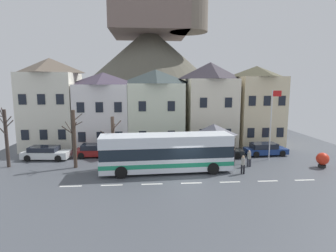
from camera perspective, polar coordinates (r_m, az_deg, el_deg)
ground_plane at (r=22.70m, az=4.36°, el=-10.68°), size 40.00×60.00×0.07m
townhouse_00 at (r=35.22m, az=-22.80°, el=4.29°), size 5.78×6.36×10.42m
townhouse_01 at (r=33.89m, az=-13.02°, el=3.24°), size 5.96×6.42×8.82m
townhouse_02 at (r=33.75m, az=-2.51°, el=3.74°), size 6.33×6.93×9.19m
townhouse_03 at (r=34.20m, az=8.58°, el=4.44°), size 5.61×6.22×10.04m
townhouse_04 at (r=36.26m, az=17.49°, el=4.06°), size 5.15×6.89×9.65m
hilltop_castle at (r=50.73m, az=-3.69°, el=10.65°), size 40.29×40.29×24.24m
transit_bus at (r=23.74m, az=-0.36°, el=-5.60°), size 11.30×3.24×3.23m
bus_shelter at (r=27.94m, az=9.36°, el=-0.79°), size 3.60×3.60×3.54m
parked_car_00 at (r=31.20m, az=19.35°, el=-4.52°), size 4.44×2.06×1.28m
parked_car_01 at (r=30.40m, az=-23.82°, el=-5.08°), size 4.71×2.27×1.30m
parked_car_02 at (r=29.34m, az=11.19°, el=-5.00°), size 4.18×2.28×1.29m
parked_car_03 at (r=29.75m, az=-14.49°, el=-4.91°), size 4.44×1.94×1.31m
pedestrian_00 at (r=26.97m, az=10.17°, el=-5.78°), size 0.29×0.33×1.55m
pedestrian_01 at (r=26.33m, az=13.27°, el=-5.86°), size 0.32×0.32×1.65m
pedestrian_02 at (r=26.41m, az=16.34°, el=-6.39°), size 0.38×0.31×1.52m
pedestrian_03 at (r=24.17m, az=15.18°, el=-7.50°), size 0.32×0.30×1.58m
public_bench at (r=30.57m, az=7.66°, el=-4.67°), size 1.68×0.48×0.87m
flagpole at (r=28.89m, az=20.58°, el=1.22°), size 0.95×0.10×6.91m
harbour_buoy at (r=28.75m, az=29.21°, el=-6.00°), size 1.11×1.11×1.36m
bare_tree_00 at (r=28.71m, az=-30.34°, el=-1.92°), size 2.05×2.03×5.46m
bare_tree_01 at (r=26.01m, az=-18.73°, el=-2.39°), size 1.82×1.70×5.21m
bare_tree_02 at (r=25.28m, az=-11.24°, el=-3.11°), size 1.93×1.25×4.62m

